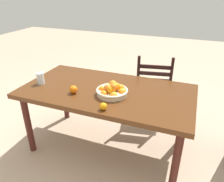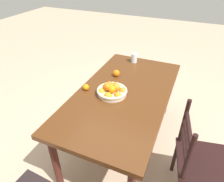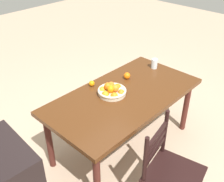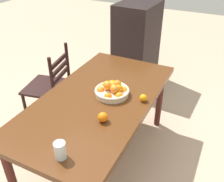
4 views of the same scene
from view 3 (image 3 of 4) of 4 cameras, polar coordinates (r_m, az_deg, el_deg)
The scene contains 7 objects.
ground_plane at distance 3.29m, azimuth 2.30°, elevation -11.37°, with size 12.00×12.00×0.00m, color tan.
dining_table at distance 2.88m, azimuth 2.58°, elevation -1.93°, with size 1.70×0.89×0.73m.
chair_near_window at distance 2.47m, azimuth 12.04°, elevation -16.31°, with size 0.53×0.53×0.91m.
fruit_bowl at distance 2.80m, azimuth -0.10°, elevation 0.12°, with size 0.30×0.30×0.14m.
orange_loose_0 at distance 2.96m, azimuth -4.32°, elevation 1.61°, with size 0.06×0.06×0.06m, color orange.
orange_loose_1 at distance 3.10m, azimuth 3.20°, elevation 3.25°, with size 0.08×0.08×0.08m, color orange.
drinking_glass at distance 3.36m, azimuth 8.98°, elevation 5.77°, with size 0.08×0.08×0.12m, color silver.
Camera 3 is at (1.81, 1.53, 2.28)m, focal length 43.08 mm.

